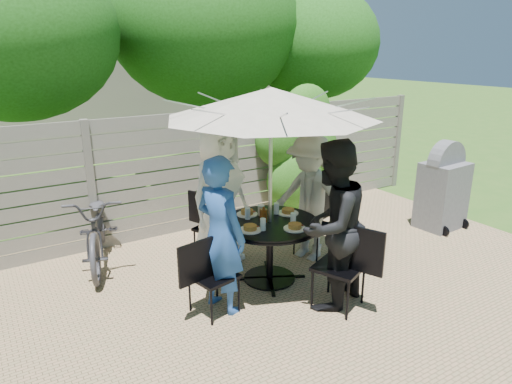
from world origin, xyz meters
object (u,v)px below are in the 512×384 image
umbrella (271,103)px  chair_front (339,283)px  glass_back (248,213)px  plate_front (295,227)px  plate_left (250,228)px  glass_left (263,224)px  chair_back (213,240)px  chair_right (313,237)px  bicycle (99,227)px  patio_table (270,240)px  person_back (219,195)px  plate_back (247,213)px  chair_left (213,291)px  bbq_grill (443,189)px  person_right (309,198)px  person_front (331,226)px  plate_right (288,212)px  coffee_cup (261,211)px  glass_right (276,208)px  syrup_jug (264,216)px  person_left (221,236)px  glass_front (293,219)px

umbrella → chair_front: bearing=-72.1°
glass_back → plate_front: bearing=-62.5°
plate_left → glass_left: bearing=-28.4°
chair_back → plate_front: 1.43m
chair_right → bicycle: bearing=-47.2°
patio_table → bicycle: bicycle is taller
person_back → glass_left: size_ratio=13.30×
chair_back → chair_front: size_ratio=0.90×
patio_table → chair_right: bearing=17.9°
person_back → plate_back: person_back is taller
chair_left → bbq_grill: bearing=-7.6°
chair_front → person_right: 1.39m
umbrella → bbq_grill: size_ratio=2.15×
person_back → person_front: (0.51, -1.58, 0.00)m
plate_back → plate_right: size_ratio=1.00×
plate_back → glass_back: (-0.07, -0.13, 0.05)m
person_right → glass_left: (-1.01, -0.43, -0.01)m
glass_back → glass_left: bearing=-95.2°
person_front → chair_front: bearing=90.6°
chair_back → plate_left: bearing=-26.0°
coffee_cup → glass_right: bearing=-18.0°
chair_back → coffee_cup: chair_back is taller
plate_left → chair_right: bearing=17.9°
patio_table → coffee_cup: coffee_cup is taller
syrup_jug → glass_back: bearing=119.9°
chair_right → plate_back: 1.16m
chair_front → person_left: bearing=35.4°
person_left → person_front: 1.18m
plate_front → chair_front: bearing=-72.0°
chair_right → glass_front: (-0.74, -0.51, 0.58)m
glass_right → bbq_grill: (3.02, -0.17, -0.20)m
glass_left → glass_back: bearing=84.8°
person_left → glass_left: person_left is taller
chair_right → bicycle: 2.86m
person_left → plate_right: (1.13, 0.36, -0.07)m
person_left → glass_back: (0.61, 0.47, -0.02)m
chair_left → person_front: (1.17, -0.50, 0.66)m
chair_left → plate_back: (0.81, 0.64, 0.53)m
person_front → person_right: bearing=-135.0°
chair_back → plate_left: 1.16m
patio_table → plate_back: bearing=107.8°
chair_front → chair_left: bearing=39.6°
chair_front → coffee_cup: (-0.27, 1.16, 0.53)m
plate_left → plate_right: 0.72m
syrup_jug → coffee_cup: (0.10, 0.21, -0.02)m
plate_right → glass_front: size_ratio=1.86×
syrup_jug → bbq_grill: bbq_grill is taller
chair_back → person_right: (1.09, -0.66, 0.58)m
coffee_cup → plate_back: bearing=143.4°
chair_left → glass_front: bearing=-7.6°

